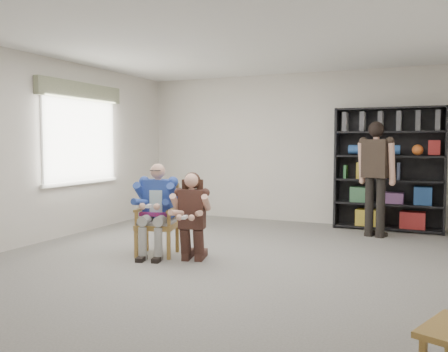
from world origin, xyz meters
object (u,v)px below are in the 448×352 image
at_px(kneeling_woman, 192,217).
at_px(standing_man, 375,180).
at_px(armchair, 157,220).
at_px(seated_man, 157,209).
at_px(bookshelf, 389,169).

bearing_deg(kneeling_woman, standing_man, 39.03).
relative_size(armchair, kneeling_woman, 0.84).
relative_size(seated_man, standing_man, 0.68).
xyz_separation_m(armchair, standing_man, (2.52, 2.45, 0.44)).
height_order(kneeling_woman, standing_man, standing_man).
bearing_deg(seated_man, armchair, 76.07).
bearing_deg(bookshelf, kneeling_woman, -122.30).
bearing_deg(armchair, standing_man, 30.27).
bearing_deg(armchair, bookshelf, 36.07).
distance_m(seated_man, bookshelf, 4.16).
xyz_separation_m(kneeling_woman, standing_man, (1.94, 2.57, 0.35)).
xyz_separation_m(seated_man, kneeling_woman, (0.58, -0.12, -0.05)).
bearing_deg(standing_man, bookshelf, 97.70).
distance_m(kneeling_woman, standing_man, 3.24).
distance_m(seated_man, kneeling_woman, 0.59).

